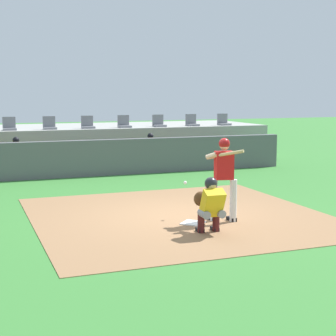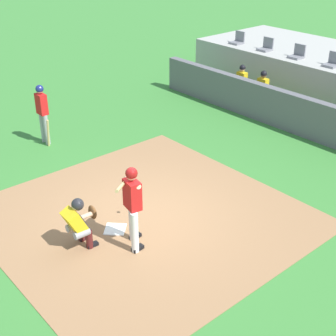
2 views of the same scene
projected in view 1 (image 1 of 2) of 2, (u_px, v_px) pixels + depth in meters
ground_plane at (179, 216)px, 12.10m from camera, size 80.00×80.00×0.00m
dirt_infield at (179, 216)px, 12.10m from camera, size 6.40×6.40×0.01m
home_plate at (193, 223)px, 11.36m from camera, size 0.62×0.62×0.02m
batter_at_plate at (223, 174)px, 11.45m from camera, size 0.64×0.81×1.80m
catcher_crouched at (210, 203)px, 10.51m from camera, size 0.49×1.83×1.13m
dugout_wall at (107, 157)px, 18.04m from camera, size 13.00×0.30×1.20m
dugout_bench at (100, 165)px, 19.02m from camera, size 11.80×0.44×0.45m
dugout_player_1 at (17, 156)px, 17.81m from camera, size 0.49×0.70×1.30m
dugout_player_2 at (152, 151)px, 19.47m from camera, size 0.49×0.70×1.30m
stands_platform at (80, 143)px, 22.10m from camera, size 15.00×4.40×1.40m
stadium_seat_2 at (9, 126)px, 19.56m from camera, size 0.46×0.46×0.48m
stadium_seat_3 at (50, 126)px, 20.07m from camera, size 0.46×0.46×0.48m
stadium_seat_4 at (88, 125)px, 20.57m from camera, size 0.46×0.46×0.48m
stadium_seat_5 at (124, 124)px, 21.08m from camera, size 0.46×0.46×0.48m
stadium_seat_6 at (159, 123)px, 21.59m from camera, size 0.46×0.46×0.48m
stadium_seat_7 at (192, 123)px, 22.09m from camera, size 0.46×0.46×0.48m
stadium_seat_8 at (224, 122)px, 22.60m from camera, size 0.46×0.46×0.48m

